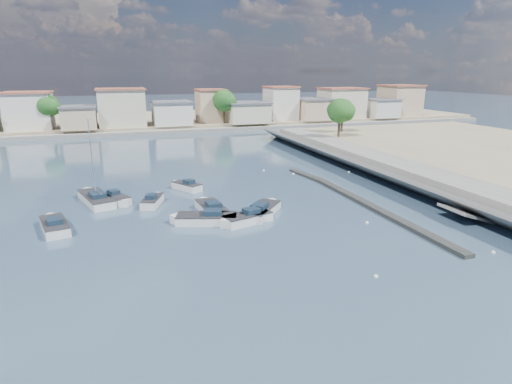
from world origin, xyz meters
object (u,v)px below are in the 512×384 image
motorboat_b (153,201)px  motorboat_c (204,219)px  motorboat_d (245,219)px  motorboat_f (186,186)px  motorboat_h (263,210)px  motorboat_e (54,226)px  sailboat (95,198)px  motorboat_a (211,209)px  motorboat_g (117,199)px

motorboat_b → motorboat_c: same height
motorboat_d → motorboat_f: bearing=103.6°
motorboat_h → motorboat_e: bearing=174.7°
sailboat → motorboat_h: bearing=-31.1°
motorboat_c → motorboat_h: bearing=7.0°
motorboat_a → motorboat_e: bearing=-178.5°
motorboat_b → motorboat_h: same height
motorboat_g → motorboat_a: bearing=-35.2°
motorboat_e → sailboat: (3.21, 7.62, 0.03)m
motorboat_b → motorboat_h: bearing=-33.5°
motorboat_a → motorboat_e: 14.11m
motorboat_e → motorboat_b: bearing=28.2°
motorboat_e → motorboat_h: same height
motorboat_h → sailboat: 18.15m
motorboat_a → motorboat_g: 10.69m
motorboat_d → motorboat_g: 15.00m
motorboat_h → motorboat_g: bearing=148.2°
motorboat_d → motorboat_h: (2.41, 1.94, 0.00)m
motorboat_f → motorboat_g: same height
motorboat_g → sailboat: bearing=153.5°
motorboat_f → motorboat_h: 12.62m
motorboat_c → motorboat_f: (0.37, 12.03, -0.00)m
motorboat_d → motorboat_e: (-16.35, 3.68, 0.00)m
motorboat_f → sailboat: size_ratio=0.45×
motorboat_h → motorboat_d: bearing=-141.2°
motorboat_a → motorboat_h: (4.66, -2.12, -0.00)m
motorboat_e → motorboat_f: 16.25m
motorboat_a → motorboat_g: (-8.73, 6.17, 0.00)m
motorboat_f → motorboat_h: (5.62, -11.30, 0.00)m
motorboat_b → motorboat_f: size_ratio=1.05×
motorboat_h → motorboat_c: bearing=-173.0°
motorboat_b → sailboat: sailboat is taller
motorboat_e → motorboat_g: bearing=50.7°
motorboat_f → motorboat_d: bearing=-76.4°
motorboat_b → motorboat_f: (4.23, 4.78, 0.00)m
sailboat → motorboat_e: bearing=-112.8°
motorboat_d → sailboat: size_ratio=0.58×
motorboat_e → motorboat_g: (5.37, 6.55, 0.00)m
motorboat_d → motorboat_e: bearing=167.3°
motorboat_h → sailboat: (-15.55, 9.37, 0.03)m
motorboat_a → motorboat_c: (-1.33, -2.86, 0.00)m
motorboat_a → motorboat_f: 9.22m
motorboat_g → motorboat_h: (13.39, -8.29, -0.00)m
motorboat_c → motorboat_e: (-12.77, 2.48, -0.00)m
motorboat_a → sailboat: size_ratio=0.65×
motorboat_a → motorboat_g: same height
motorboat_e → motorboat_h: (18.76, -1.74, 0.00)m
motorboat_b → motorboat_d: bearing=-48.7°
sailboat → motorboat_d: bearing=-40.7°
motorboat_f → motorboat_e: bearing=-144.0°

